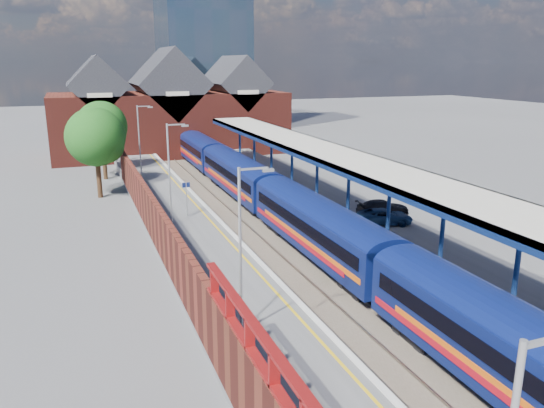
{
  "coord_description": "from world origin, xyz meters",
  "views": [
    {
      "loc": [
        -12.38,
        -13.18,
        11.92
      ],
      "look_at": [
        -0.14,
        19.24,
        2.6
      ],
      "focal_mm": 35.0,
      "sensor_mm": 36.0,
      "label": 1
    }
  ],
  "objects": [
    {
      "name": "lamp_post_c",
      "position": [
        -6.36,
        22.0,
        4.99
      ],
      "size": [
        1.48,
        0.18,
        7.0
      ],
      "color": "#A5A8AA",
      "rests_on": "left_platform"
    },
    {
      "name": "coping_right",
      "position": [
        3.15,
        20.0,
        1.02
      ],
      "size": [
        0.3,
        76.0,
        0.05
      ],
      "primitive_type": "cube",
      "color": "silver",
      "rests_on": "right_platform"
    },
    {
      "name": "canopy",
      "position": [
        5.48,
        21.95,
        5.25
      ],
      "size": [
        4.5,
        52.0,
        4.48
      ],
      "color": "navy",
      "rests_on": "right_platform"
    },
    {
      "name": "glass_tower",
      "position": [
        10.0,
        80.0,
        20.2
      ],
      "size": [
        14.2,
        14.2,
        40.3
      ],
      "color": "slate",
      "rests_on": "ground"
    },
    {
      "name": "yellow_line",
      "position": [
        -3.75,
        20.0,
        1.01
      ],
      "size": [
        0.14,
        76.0,
        0.01
      ],
      "primitive_type": "cube",
      "color": "yellow",
      "rests_on": "left_platform"
    },
    {
      "name": "ballast_bed",
      "position": [
        0.0,
        20.0,
        0.03
      ],
      "size": [
        6.0,
        76.0,
        0.06
      ],
      "primitive_type": "cube",
      "color": "#473D33",
      "rests_on": "ground"
    },
    {
      "name": "lamp_post_d",
      "position": [
        -6.36,
        38.0,
        4.99
      ],
      "size": [
        1.48,
        0.18,
        7.0
      ],
      "color": "#A5A8AA",
      "rests_on": "left_platform"
    },
    {
      "name": "station_building",
      "position": [
        0.0,
        58.0,
        5.45
      ],
      "size": [
        30.0,
        12.12,
        13.78
      ],
      "color": "maroon",
      "rests_on": "ground"
    },
    {
      "name": "parked_car_blue",
      "position": [
        7.43,
        17.1,
        1.53
      ],
      "size": [
        4.22,
        3.09,
        1.07
      ],
      "primitive_type": "imported",
      "rotation": [
        0.0,
        0.0,
        1.18
      ],
      "color": "navy",
      "rests_on": "right_platform"
    },
    {
      "name": "tree_far",
      "position": [
        -9.35,
        43.91,
        5.35
      ],
      "size": [
        5.2,
        5.2,
        8.1
      ],
      "color": "#382314",
      "rests_on": "ground"
    },
    {
      "name": "train",
      "position": [
        1.49,
        23.4,
        2.12
      ],
      "size": [
        2.87,
        65.9,
        3.45
      ],
      "color": "#0B1750",
      "rests_on": "ground"
    },
    {
      "name": "ground",
      "position": [
        0.0,
        30.0,
        0.0
      ],
      "size": [
        240.0,
        240.0,
        0.0
      ],
      "primitive_type": "plane",
      "color": "#5B5B5E",
      "rests_on": "ground"
    },
    {
      "name": "platform_sign",
      "position": [
        -5.0,
        24.0,
        2.69
      ],
      "size": [
        0.55,
        0.08,
        2.5
      ],
      "color": "#A5A8AA",
      "rests_on": "left_platform"
    },
    {
      "name": "lamp_post_b",
      "position": [
        -6.36,
        6.0,
        4.99
      ],
      "size": [
        1.48,
        0.18,
        7.0
      ],
      "color": "#A5A8AA",
      "rests_on": "left_platform"
    },
    {
      "name": "brick_wall",
      "position": [
        -8.1,
        13.54,
        2.45
      ],
      "size": [
        0.35,
        50.0,
        3.86
      ],
      "color": "maroon",
      "rests_on": "left_platform"
    },
    {
      "name": "coping_left",
      "position": [
        -3.15,
        20.0,
        1.02
      ],
      "size": [
        0.3,
        76.0,
        0.05
      ],
      "primitive_type": "cube",
      "color": "silver",
      "rests_on": "left_platform"
    },
    {
      "name": "left_platform",
      "position": [
        -5.5,
        20.0,
        0.5
      ],
      "size": [
        5.0,
        76.0,
        1.0
      ],
      "primitive_type": "cube",
      "color": "#565659",
      "rests_on": "ground"
    },
    {
      "name": "parked_car_dark",
      "position": [
        8.48,
        18.99,
        1.57
      ],
      "size": [
        4.06,
        1.93,
        1.14
      ],
      "primitive_type": "imported",
      "rotation": [
        0.0,
        0.0,
        1.49
      ],
      "color": "black",
      "rests_on": "right_platform"
    },
    {
      "name": "right_platform",
      "position": [
        6.0,
        20.0,
        0.5
      ],
      "size": [
        6.0,
        76.0,
        1.0
      ],
      "primitive_type": "cube",
      "color": "#565659",
      "rests_on": "ground"
    },
    {
      "name": "tree_near",
      "position": [
        -10.35,
        35.91,
        5.35
      ],
      "size": [
        5.2,
        5.2,
        8.1
      ],
      "color": "#382314",
      "rests_on": "ground"
    },
    {
      "name": "rails",
      "position": [
        0.0,
        20.0,
        0.12
      ],
      "size": [
        4.51,
        76.0,
        0.14
      ],
      "color": "slate",
      "rests_on": "ground"
    }
  ]
}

